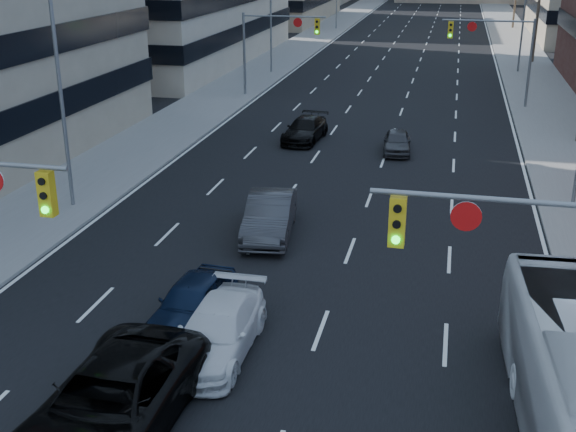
# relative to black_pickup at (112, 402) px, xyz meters

# --- Properties ---
(road_surface) EXTENTS (18.00, 300.00, 0.02)m
(road_surface) POSITION_rel_black_pickup_xyz_m (2.00, 123.73, -0.86)
(road_surface) COLOR black
(road_surface) RESTS_ON ground
(sidewalk_left) EXTENTS (5.00, 300.00, 0.15)m
(sidewalk_left) POSITION_rel_black_pickup_xyz_m (-9.50, 123.73, -0.79)
(sidewalk_left) COLOR slate
(sidewalk_left) RESTS_ON ground
(sidewalk_right) EXTENTS (5.00, 300.00, 0.15)m
(sidewalk_right) POSITION_rel_black_pickup_xyz_m (13.50, 123.73, -0.79)
(sidewalk_right) COLOR slate
(sidewalk_right) RESTS_ON ground
(signal_near_right) EXTENTS (6.59, 0.33, 6.00)m
(signal_near_right) POSITION_rel_black_pickup_xyz_m (9.45, 1.72, 3.46)
(signal_near_right) COLOR slate
(signal_near_right) RESTS_ON ground
(signal_far_left) EXTENTS (6.09, 0.33, 6.00)m
(signal_far_left) POSITION_rel_black_pickup_xyz_m (-5.68, 38.72, 3.44)
(signal_far_left) COLOR slate
(signal_far_left) RESTS_ON ground
(signal_far_right) EXTENTS (6.09, 0.33, 6.00)m
(signal_far_right) POSITION_rel_black_pickup_xyz_m (9.68, 38.72, 3.44)
(signal_far_right) COLOR slate
(signal_far_right) RESTS_ON ground
(utility_pole_midblock) EXTENTS (2.20, 0.28, 11.00)m
(utility_pole_midblock) POSITION_rel_black_pickup_xyz_m (14.20, 59.73, 4.91)
(utility_pole_midblock) COLOR #4C3D2D
(utility_pole_midblock) RESTS_ON ground
(streetlight_left_near) EXTENTS (2.03, 0.22, 9.00)m
(streetlight_left_near) POSITION_rel_black_pickup_xyz_m (-8.34, 13.73, 4.19)
(streetlight_left_near) COLOR slate
(streetlight_left_near) RESTS_ON ground
(streetlight_left_mid) EXTENTS (2.03, 0.22, 9.00)m
(streetlight_left_mid) POSITION_rel_black_pickup_xyz_m (-8.34, 48.73, 4.19)
(streetlight_left_mid) COLOR slate
(streetlight_left_mid) RESTS_ON ground
(streetlight_right_far) EXTENTS (2.03, 0.22, 9.00)m
(streetlight_right_far) POSITION_rel_black_pickup_xyz_m (12.34, 53.73, 4.19)
(streetlight_right_far) COLOR slate
(streetlight_right_far) RESTS_ON ground
(black_pickup) EXTENTS (3.03, 6.30, 1.73)m
(black_pickup) POSITION_rel_black_pickup_xyz_m (0.00, 0.00, 0.00)
(black_pickup) COLOR black
(black_pickup) RESTS_ON ground
(white_van) EXTENTS (1.95, 4.77, 1.38)m
(white_van) POSITION_rel_black_pickup_xyz_m (1.24, 3.90, -0.17)
(white_van) COLOR silver
(white_van) RESTS_ON ground
(sedan_blue) EXTENTS (1.98, 4.30, 1.43)m
(sedan_blue) POSITION_rel_black_pickup_xyz_m (0.00, 5.31, -0.15)
(sedan_blue) COLOR black
(sedan_blue) RESTS_ON ground
(sedan_grey_center) EXTENTS (2.30, 5.07, 1.61)m
(sedan_grey_center) POSITION_rel_black_pickup_xyz_m (0.52, 12.59, -0.06)
(sedan_grey_center) COLOR #303033
(sedan_grey_center) RESTS_ON ground
(sedan_black_far) EXTENTS (2.24, 4.73, 1.33)m
(sedan_black_far) POSITION_rel_black_pickup_xyz_m (-1.01, 26.91, -0.20)
(sedan_black_far) COLOR black
(sedan_black_far) RESTS_ON ground
(sedan_grey_right) EXTENTS (1.71, 3.68, 1.22)m
(sedan_grey_right) POSITION_rel_black_pickup_xyz_m (4.34, 25.58, -0.25)
(sedan_grey_right) COLOR #353537
(sedan_grey_right) RESTS_ON ground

